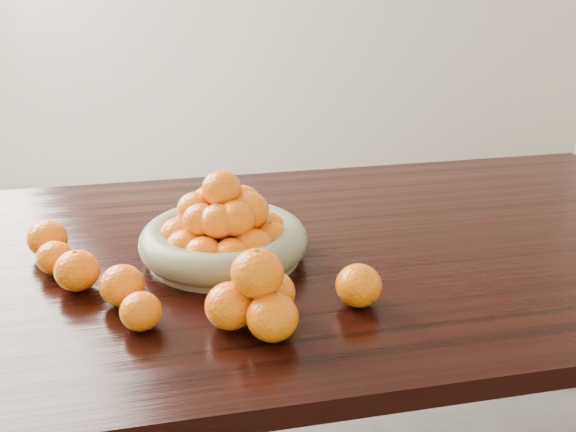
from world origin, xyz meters
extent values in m
cube|color=black|center=(0.00, 0.00, 0.73)|extent=(2.00, 1.00, 0.04)
cube|color=black|center=(0.93, 0.43, 0.35)|extent=(0.08, 0.08, 0.71)
cylinder|color=gray|center=(-0.14, -0.02, 0.76)|extent=(0.30, 0.30, 0.02)
torus|color=gray|center=(-0.14, -0.02, 0.79)|extent=(0.34, 0.34, 0.06)
ellipsoid|color=orange|center=(-0.05, -0.01, 0.80)|extent=(0.07, 0.07, 0.07)
ellipsoid|color=orange|center=(-0.08, 0.04, 0.80)|extent=(0.08, 0.08, 0.08)
ellipsoid|color=orange|center=(-0.12, 0.07, 0.80)|extent=(0.08, 0.08, 0.08)
ellipsoid|color=orange|center=(-0.17, 0.07, 0.80)|extent=(0.08, 0.08, 0.07)
ellipsoid|color=orange|center=(-0.21, 0.03, 0.80)|extent=(0.07, 0.07, 0.07)
ellipsoid|color=orange|center=(-0.23, -0.02, 0.80)|extent=(0.08, 0.08, 0.08)
ellipsoid|color=orange|center=(-0.22, -0.06, 0.80)|extent=(0.07, 0.07, 0.07)
ellipsoid|color=orange|center=(-0.19, -0.10, 0.80)|extent=(0.07, 0.07, 0.07)
ellipsoid|color=orange|center=(-0.14, -0.11, 0.80)|extent=(0.07, 0.07, 0.07)
ellipsoid|color=orange|center=(-0.09, -0.09, 0.80)|extent=(0.08, 0.08, 0.07)
ellipsoid|color=orange|center=(-0.05, -0.05, 0.80)|extent=(0.07, 0.07, 0.07)
ellipsoid|color=orange|center=(-0.14, -0.02, 0.80)|extent=(0.08, 0.08, 0.07)
ellipsoid|color=orange|center=(-0.10, 0.01, 0.86)|extent=(0.08, 0.08, 0.07)
ellipsoid|color=orange|center=(-0.13, 0.03, 0.85)|extent=(0.08, 0.08, 0.07)
ellipsoid|color=orange|center=(-0.17, 0.02, 0.85)|extent=(0.08, 0.08, 0.07)
ellipsoid|color=orange|center=(-0.20, 0.00, 0.85)|extent=(0.07, 0.07, 0.07)
ellipsoid|color=orange|center=(-0.19, -0.05, 0.85)|extent=(0.07, 0.07, 0.07)
ellipsoid|color=orange|center=(-0.16, -0.07, 0.85)|extent=(0.07, 0.07, 0.07)
ellipsoid|color=orange|center=(-0.12, -0.06, 0.85)|extent=(0.08, 0.08, 0.07)
ellipsoid|color=orange|center=(-0.09, -0.04, 0.85)|extent=(0.08, 0.08, 0.07)
ellipsoid|color=orange|center=(-0.14, -0.02, 0.90)|extent=(0.08, 0.08, 0.07)
ellipsoid|color=orange|center=(-0.10, -0.33, 0.79)|extent=(0.08, 0.08, 0.08)
ellipsoid|color=orange|center=(-0.09, -0.25, 0.79)|extent=(0.08, 0.08, 0.08)
ellipsoid|color=orange|center=(-0.16, -0.28, 0.79)|extent=(0.08, 0.08, 0.08)
ellipsoid|color=orange|center=(-0.12, -0.29, 0.85)|extent=(0.09, 0.09, 0.08)
ellipsoid|color=orange|center=(-0.42, -0.10, 0.79)|extent=(0.08, 0.08, 0.08)
ellipsoid|color=orange|center=(-0.34, -0.17, 0.79)|extent=(0.08, 0.08, 0.07)
ellipsoid|color=orange|center=(0.06, -0.26, 0.79)|extent=(0.08, 0.08, 0.08)
ellipsoid|color=orange|center=(-0.49, 0.06, 0.79)|extent=(0.08, 0.08, 0.07)
ellipsoid|color=orange|center=(-0.31, -0.26, 0.78)|extent=(0.07, 0.07, 0.06)
ellipsoid|color=orange|center=(-0.47, -0.02, 0.78)|extent=(0.07, 0.07, 0.06)
camera|label=1|loc=(-0.26, -1.20, 1.32)|focal=40.00mm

